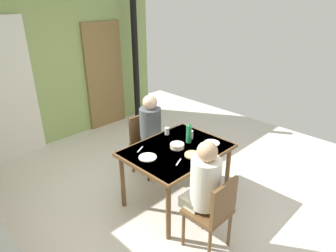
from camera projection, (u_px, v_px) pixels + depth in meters
name	position (u px, v px, depth m)	size (l,w,h in m)	color
ground_plane	(152.00, 211.00, 3.69)	(7.05, 7.05, 0.00)	beige
wall_back	(39.00, 70.00, 4.89)	(4.65, 0.10, 2.60)	#92AE63
door_wooden	(105.00, 76.00, 5.75)	(0.80, 0.05, 2.00)	olive
stove_pipe_column	(135.00, 58.00, 5.81)	(0.12, 0.12, 2.60)	black
curtain_panel	(5.00, 92.00, 4.52)	(0.90, 0.03, 2.18)	white
dining_table	(177.00, 154.00, 3.61)	(1.23, 0.93, 0.76)	brown
chair_near_diner	(214.00, 211.00, 2.95)	(0.40, 0.40, 0.87)	brown
chair_far_diner	(145.00, 141.00, 4.34)	(0.40, 0.40, 0.87)	brown
person_near_diner	(204.00, 181.00, 2.92)	(0.30, 0.37, 0.77)	white
person_far_diner	(151.00, 126.00, 4.14)	(0.30, 0.37, 0.77)	#455259
water_bottle_green_near	(189.00, 133.00, 3.68)	(0.07, 0.07, 0.26)	#257E49
serving_bowl_center	(177.00, 146.00, 3.59)	(0.17, 0.17, 0.06)	#EEE0C7
dinner_plate_near_left	(212.00, 143.00, 3.70)	(0.19, 0.19, 0.01)	white
dinner_plate_near_right	(148.00, 157.00, 3.38)	(0.21, 0.21, 0.01)	white
drinking_glass_by_near_diner	(191.00, 135.00, 3.80)	(0.06, 0.06, 0.11)	silver
drinking_glass_by_far_diner	(167.00, 131.00, 3.92)	(0.06, 0.06, 0.10)	silver
bread_plate_sliced	(193.00, 155.00, 3.42)	(0.19, 0.19, 0.02)	#DBB77A
cutlery_knife_near	(209.00, 154.00, 3.46)	(0.15, 0.02, 0.00)	silver
cutlery_fork_near	(140.00, 149.00, 3.56)	(0.15, 0.02, 0.00)	silver
cutlery_knife_far	(179.00, 162.00, 3.29)	(0.15, 0.02, 0.00)	silver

